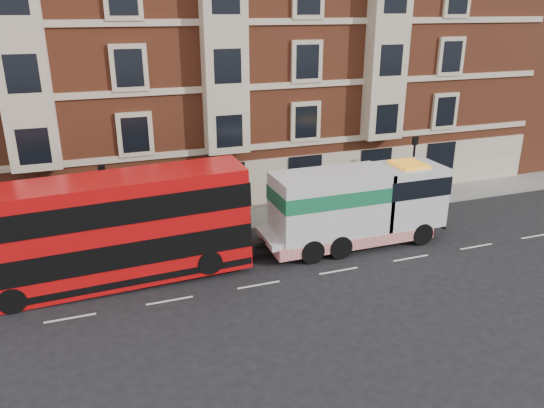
# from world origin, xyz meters

# --- Properties ---
(ground) EXTENTS (120.00, 120.00, 0.00)m
(ground) POSITION_xyz_m (0.00, 0.00, 0.00)
(ground) COLOR black
(ground) RESTS_ON ground
(sidewalk) EXTENTS (90.00, 3.00, 0.15)m
(sidewalk) POSITION_xyz_m (0.00, 7.50, 0.07)
(sidewalk) COLOR slate
(sidewalk) RESTS_ON ground
(victorian_terrace) EXTENTS (45.00, 12.00, 20.40)m
(victorian_terrace) POSITION_xyz_m (0.50, 15.00, 10.07)
(victorian_terrace) COLOR brown
(victorian_terrace) RESTS_ON ground
(lamp_post_west) EXTENTS (0.35, 0.15, 4.35)m
(lamp_post_west) POSITION_xyz_m (-6.00, 6.20, 2.68)
(lamp_post_west) COLOR black
(lamp_post_west) RESTS_ON sidewalk
(lamp_post_east) EXTENTS (0.35, 0.15, 4.35)m
(lamp_post_east) POSITION_xyz_m (12.00, 6.20, 2.68)
(lamp_post_east) COLOR black
(lamp_post_east) RESTS_ON sidewalk
(double_decker_bus) EXTENTS (12.17, 2.79, 4.93)m
(double_decker_bus) POSITION_xyz_m (-6.03, 2.49, 2.61)
(double_decker_bus) COLOR red
(double_decker_bus) RESTS_ON ground
(tow_truck) EXTENTS (9.74, 2.88, 4.06)m
(tow_truck) POSITION_xyz_m (6.04, 2.49, 2.15)
(tow_truck) COLOR silver
(tow_truck) RESTS_ON ground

